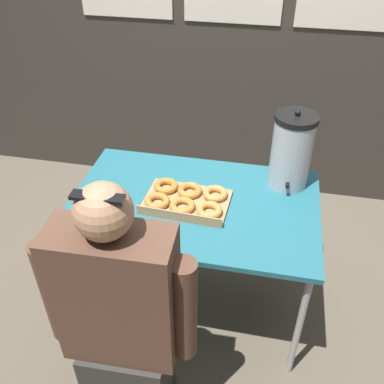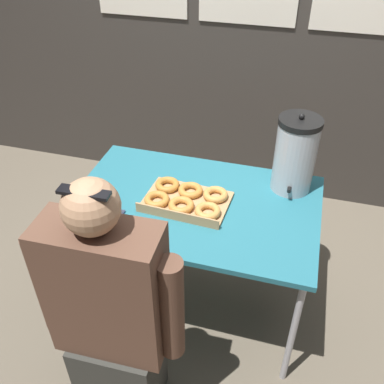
% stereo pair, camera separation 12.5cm
% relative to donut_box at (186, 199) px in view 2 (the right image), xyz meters
% --- Properties ---
extents(ground_plane, '(12.00, 12.00, 0.00)m').
position_rel_donut_box_xyz_m(ground_plane, '(0.04, 0.02, -0.77)').
color(ground_plane, brown).
extents(back_wall, '(6.00, 0.11, 2.47)m').
position_rel_donut_box_xyz_m(back_wall, '(0.04, 1.31, 0.47)').
color(back_wall, '#38332D').
rests_on(back_wall, ground).
extents(folding_table, '(1.22, 0.79, 0.75)m').
position_rel_donut_box_xyz_m(folding_table, '(0.04, 0.02, -0.07)').
color(folding_table, '#236675').
rests_on(folding_table, ground).
extents(donut_box, '(0.44, 0.31, 0.05)m').
position_rel_donut_box_xyz_m(donut_box, '(0.00, 0.00, 0.00)').
color(donut_box, tan).
rests_on(donut_box, folding_table).
extents(coffee_urn, '(0.21, 0.24, 0.42)m').
position_rel_donut_box_xyz_m(coffee_urn, '(0.48, 0.28, 0.17)').
color(coffee_urn, '#B7B7BC').
rests_on(coffee_urn, folding_table).
extents(cell_phone, '(0.08, 0.14, 0.01)m').
position_rel_donut_box_xyz_m(cell_phone, '(-0.30, -0.21, -0.02)').
color(cell_phone, '#2D334C').
rests_on(cell_phone, folding_table).
extents(person_seated, '(0.62, 0.26, 1.28)m').
position_rel_donut_box_xyz_m(person_seated, '(-0.14, -0.63, -0.17)').
color(person_seated, '#33332D').
rests_on(person_seated, ground).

